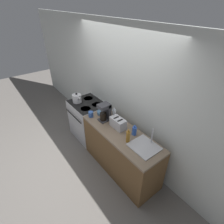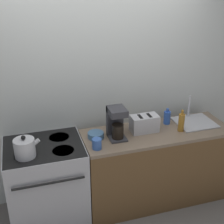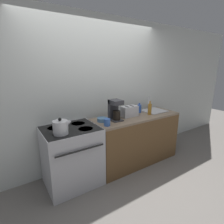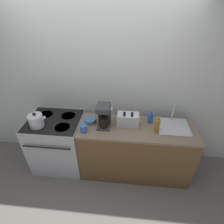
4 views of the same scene
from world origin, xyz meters
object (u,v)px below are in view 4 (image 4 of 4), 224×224
(kettle, at_px, (36,121))
(coffee_maker, at_px, (104,115))
(bottle_amber, at_px, (157,126))
(bottle_blue, at_px, (150,118))
(cup_blue, at_px, (84,128))
(bottle_clear, at_px, (110,114))
(bowl, at_px, (90,120))
(toaster, at_px, (128,120))
(stove, at_px, (59,142))

(kettle, relative_size, coffee_maker, 0.73)
(bottle_amber, relative_size, bottle_blue, 1.32)
(bottle_amber, height_order, cup_blue, bottle_amber)
(bottle_clear, bearing_deg, bowl, -160.14)
(coffee_maker, relative_size, bottle_blue, 1.83)
(bottle_clear, distance_m, bowl, 0.31)
(toaster, xyz_separation_m, coffee_maker, (-0.33, -0.04, 0.09))
(toaster, bearing_deg, kettle, -173.43)
(kettle, distance_m, bottle_amber, 1.66)
(bottle_blue, bearing_deg, stove, -176.12)
(bottle_clear, height_order, bottle_blue, bottle_clear)
(cup_blue, xyz_separation_m, bowl, (0.04, 0.22, -0.02))
(toaster, relative_size, bottle_amber, 1.21)
(toaster, distance_m, bottle_blue, 0.33)
(stove, height_order, kettle, kettle)
(stove, xyz_separation_m, coffee_maker, (0.76, -0.04, 0.62))
(coffee_maker, bearing_deg, bowl, 166.50)
(kettle, bearing_deg, bottle_amber, 1.29)
(kettle, bearing_deg, toaster, 6.57)
(bowl, bearing_deg, bottle_blue, 5.57)
(stove, distance_m, bottle_amber, 1.58)
(stove, bearing_deg, toaster, 0.01)
(bottle_clear, xyz_separation_m, cup_blue, (-0.33, -0.32, -0.05))
(bottle_amber, height_order, bowl, bottle_amber)
(stove, xyz_separation_m, bottle_amber, (1.48, -0.11, 0.55))
(kettle, distance_m, cup_blue, 0.69)
(kettle, height_order, bottle_amber, bottle_amber)
(coffee_maker, xyz_separation_m, bottle_amber, (0.72, -0.07, -0.07))
(bottle_blue, bearing_deg, bowl, -174.43)
(bottle_amber, distance_m, bottle_blue, 0.22)
(kettle, relative_size, bottle_amber, 1.00)
(stove, distance_m, coffee_maker, 0.98)
(coffee_maker, distance_m, bowl, 0.26)
(bottle_clear, bearing_deg, kettle, -165.55)
(stove, xyz_separation_m, bottle_clear, (0.84, 0.11, 0.54))
(stove, relative_size, kettle, 3.64)
(stove, bearing_deg, bowl, 1.22)
(bottle_amber, distance_m, cup_blue, 0.98)
(toaster, height_order, coffee_maker, coffee_maker)
(bottle_blue, xyz_separation_m, bowl, (-0.86, -0.08, -0.05))
(bottle_amber, bearing_deg, kettle, -178.71)
(coffee_maker, xyz_separation_m, cup_blue, (-0.25, -0.17, -0.12))
(bottle_clear, height_order, bowl, bottle_clear)
(kettle, height_order, bowl, kettle)
(coffee_maker, height_order, bottle_clear, coffee_maker)
(coffee_maker, xyz_separation_m, bottle_clear, (0.08, 0.15, -0.08))
(bowl, bearing_deg, cup_blue, -101.45)
(coffee_maker, bearing_deg, kettle, -173.48)
(toaster, xyz_separation_m, cup_blue, (-0.59, -0.20, -0.04))
(stove, xyz_separation_m, bottle_blue, (1.41, 0.10, 0.52))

